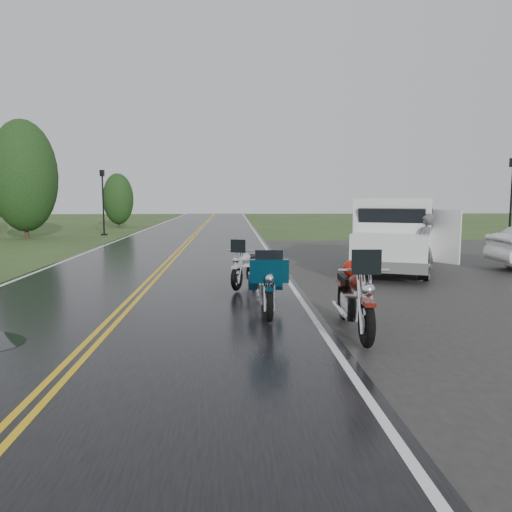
# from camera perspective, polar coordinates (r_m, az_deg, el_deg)

# --- Properties ---
(ground) EXTENTS (120.00, 120.00, 0.00)m
(ground) POSITION_cam_1_polar(r_m,az_deg,el_deg) (9.91, -15.91, -7.22)
(ground) COLOR #2D471E
(ground) RESTS_ON ground
(road) EXTENTS (8.00, 100.00, 0.04)m
(road) POSITION_cam_1_polar(r_m,az_deg,el_deg) (19.63, -9.37, -0.13)
(road) COLOR black
(road) RESTS_ON ground
(motorcycle_red) EXTENTS (1.02, 2.54, 1.48)m
(motorcycle_red) POSITION_cam_1_polar(r_m,az_deg,el_deg) (7.75, 12.57, -5.41)
(motorcycle_red) COLOR #531009
(motorcycle_red) RESTS_ON ground
(motorcycle_teal) EXTENTS (0.86, 2.27, 1.33)m
(motorcycle_teal) POSITION_cam_1_polar(r_m,az_deg,el_deg) (9.13, 1.53, -3.87)
(motorcycle_teal) COLOR #042333
(motorcycle_teal) RESTS_ON ground
(motorcycle_silver) EXTENTS (1.48, 2.23, 1.24)m
(motorcycle_silver) POSITION_cam_1_polar(r_m,az_deg,el_deg) (12.17, -2.22, -1.41)
(motorcycle_silver) COLOR #B7BAC0
(motorcycle_silver) RESTS_ON ground
(van_white) EXTENTS (4.33, 6.42, 2.36)m
(van_white) POSITION_cam_1_polar(r_m,az_deg,el_deg) (14.69, 11.59, 2.07)
(van_white) COLOR silver
(van_white) RESTS_ON ground
(person_at_van) EXTENTS (0.81, 0.78, 1.87)m
(person_at_van) POSITION_cam_1_polar(r_m,az_deg,el_deg) (14.64, 18.72, 0.87)
(person_at_van) COLOR #4C4B50
(person_at_van) RESTS_ON ground
(lamp_post_far_left) EXTENTS (0.34, 0.34, 4.02)m
(lamp_post_far_left) POSITION_cam_1_polar(r_m,az_deg,el_deg) (31.99, -17.07, 5.88)
(lamp_post_far_left) COLOR black
(lamp_post_far_left) RESTS_ON ground
(lamp_post_far_right) EXTENTS (0.35, 0.35, 4.11)m
(lamp_post_far_right) POSITION_cam_1_polar(r_m,az_deg,el_deg) (25.24, 27.13, 5.37)
(lamp_post_far_right) COLOR black
(lamp_post_far_right) RESTS_ON ground
(tree_left_mid) EXTENTS (3.62, 3.62, 5.66)m
(tree_left_mid) POSITION_cam_1_polar(r_m,az_deg,el_deg) (30.92, -24.96, 7.05)
(tree_left_mid) COLOR #1E3D19
(tree_left_mid) RESTS_ON ground
(tree_left_far) EXTENTS (2.30, 2.30, 3.53)m
(tree_left_far) POSITION_cam_1_polar(r_m,az_deg,el_deg) (39.71, -15.46, 5.70)
(tree_left_far) COLOR #1E3D19
(tree_left_far) RESTS_ON ground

